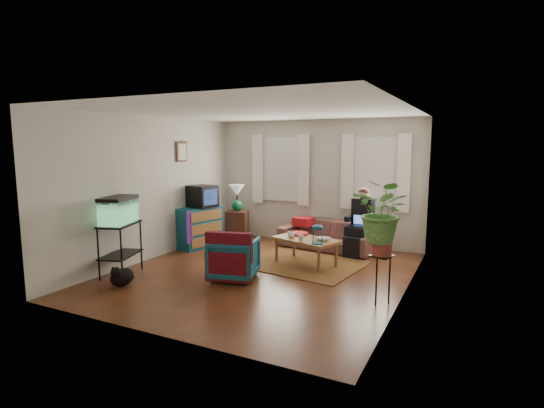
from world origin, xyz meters
The scene contains 31 objects.
floor centered at (0.00, 0.00, 0.00)m, with size 4.50×5.00×0.01m, color #4F2B14.
ceiling centered at (0.00, 0.00, 2.60)m, with size 4.50×5.00×0.01m, color white.
wall_back centered at (0.00, 2.50, 1.30)m, with size 4.50×0.01×2.60m, color silver.
wall_front centered at (0.00, -2.50, 1.30)m, with size 4.50×0.01×2.60m, color silver.
wall_left centered at (-2.25, 0.00, 1.30)m, with size 0.01×5.00×2.60m, color silver.
wall_right centered at (2.25, 0.00, 1.30)m, with size 0.01×5.00×2.60m, color silver.
window_left centered at (-0.80, 2.48, 1.55)m, with size 1.08×0.04×1.38m, color white.
window_right centered at (1.25, 2.48, 1.55)m, with size 1.08×0.04×1.38m, color white.
curtains_left centered at (-0.80, 2.40, 1.55)m, with size 1.36×0.06×1.50m, color white.
curtains_right centered at (1.25, 2.40, 1.55)m, with size 1.36×0.06×1.50m, color white.
picture_frame centered at (-2.21, 0.85, 1.95)m, with size 0.04×0.32×0.40m, color #3D2616.
area_rug centered at (0.38, 0.82, 0.01)m, with size 2.00×1.60×0.01m, color brown.
sofa centered at (0.43, 2.05, 0.38)m, with size 1.95×0.77×0.76m, color brown.
seated_person centered at (1.12, 1.94, 0.58)m, with size 0.49×0.60×1.16m, color black, non-canonical shape.
side_table centered at (-1.65, 1.99, 0.32)m, with size 0.44×0.44×0.64m, color #412818.
table_lamp centered at (-1.65, 1.99, 0.92)m, with size 0.33×0.33×0.59m, color white, non-canonical shape.
dresser centered at (-1.99, 1.05, 0.41)m, with size 0.46×0.92×0.83m, color #105563.
crt_tv centered at (-1.95, 1.13, 1.05)m, with size 0.50×0.46×0.44m, color black.
aquarium_stand centered at (-2.00, -1.05, 0.42)m, with size 0.42×0.76×0.84m, color black.
aquarium centered at (-2.00, -1.05, 1.07)m, with size 0.38×0.69×0.44m, color #7FD899.
black_cat centered at (-1.56, -1.47, 0.17)m, with size 0.27×0.41×0.35m, color black.
armchair centered at (-0.26, -0.41, 0.35)m, with size 0.69×0.64×0.71m, color #11606A.
serape_throw centered at (-0.19, -0.67, 0.50)m, with size 0.71×0.16×0.58m, color #9E0A0A.
coffee_table centered at (0.44, 0.83, 0.23)m, with size 1.12×0.61×0.46m, color brown.
cup_a centered at (0.17, 0.82, 0.51)m, with size 0.13×0.13×0.10m, color white.
cup_b centered at (0.43, 0.64, 0.51)m, with size 0.10×0.10×0.10m, color beige.
bowl centered at (0.77, 0.83, 0.49)m, with size 0.22×0.22×0.05m, color white.
snack_tray centered at (0.21, 1.07, 0.48)m, with size 0.35×0.35×0.04m, color #B21414.
birdcage centered at (0.76, 0.56, 0.63)m, with size 0.18×0.18×0.33m, color #115B6B, non-canonical shape.
plant_stand centered at (2.02, -0.43, 0.33)m, with size 0.28×0.28×0.65m, color black.
potted_plant centered at (2.02, -0.43, 1.11)m, with size 0.75×0.64×0.83m, color #599947.
Camera 1 is at (3.14, -5.92, 2.10)m, focal length 28.00 mm.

